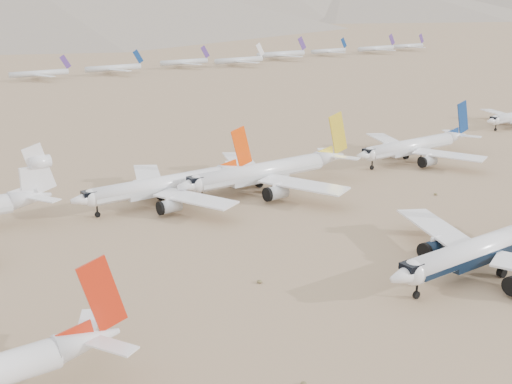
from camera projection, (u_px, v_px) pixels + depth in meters
ground at (433, 270)px, 122.18m from camera, size 7000.00×7000.00×0.00m
main_airliner at (492, 246)px, 120.52m from camera, size 51.78×50.58×18.27m
row2_navy_widebody at (415, 146)px, 200.60m from camera, size 47.72×46.66×16.98m
row2_gold_tail at (268, 171)px, 170.35m from camera, size 52.34×51.18×18.63m
row2_orange_tail at (168, 185)px, 159.83m from camera, size 47.66×46.62×17.00m
distant_storage_row at (87, 68)px, 412.24m from camera, size 659.97×64.18×15.24m
desert_scrub at (442, 373)px, 88.47m from camera, size 219.83×121.67×0.63m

